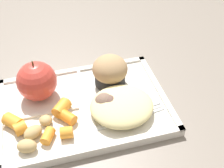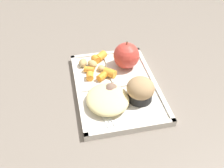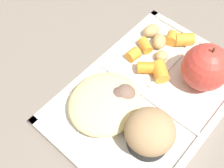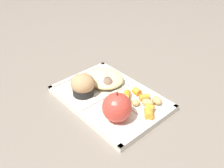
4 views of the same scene
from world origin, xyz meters
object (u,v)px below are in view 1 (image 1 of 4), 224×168
(bran_muffin, at_px, (110,71))
(plastic_fork, at_px, (134,116))
(green_apple, at_px, (37,81))
(lunch_tray, at_px, (84,107))

(bran_muffin, distance_m, plastic_fork, 0.12)
(green_apple, xyz_separation_m, plastic_fork, (0.18, -0.11, -0.04))
(green_apple, relative_size, bran_muffin, 1.20)
(lunch_tray, height_order, green_apple, green_apple)
(bran_muffin, bearing_deg, green_apple, -180.00)
(green_apple, height_order, plastic_fork, green_apple)
(plastic_fork, bearing_deg, lunch_tray, 147.56)
(plastic_fork, bearing_deg, bran_muffin, 100.77)
(lunch_tray, relative_size, bran_muffin, 4.51)
(green_apple, distance_m, plastic_fork, 0.21)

